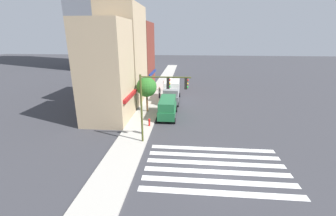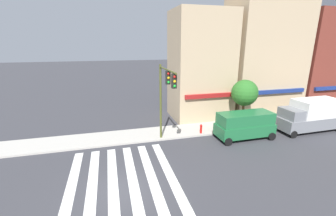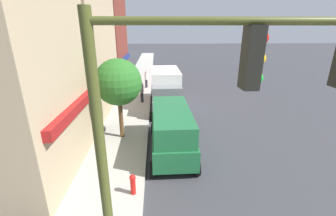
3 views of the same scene
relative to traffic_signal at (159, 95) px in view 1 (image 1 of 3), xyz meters
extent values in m
plane|color=#38383D|center=(-3.68, -4.82, -4.65)|extent=(200.00, 200.00, 0.00)
cube|color=#B2ADA3|center=(-3.68, 2.68, -4.58)|extent=(120.00, 3.00, 0.15)
cube|color=silver|center=(-6.64, -4.82, -4.65)|extent=(0.59, 10.80, 0.01)
cube|color=silver|center=(-5.45, -4.82, -4.65)|extent=(0.59, 10.80, 0.01)
cube|color=silver|center=(-4.27, -4.82, -4.65)|extent=(0.59, 10.80, 0.01)
cube|color=silver|center=(-3.08, -4.82, -4.65)|extent=(0.59, 10.80, 0.01)
cube|color=silver|center=(-1.90, -4.82, -4.65)|extent=(0.59, 10.80, 0.01)
cube|color=silver|center=(-0.71, -4.82, -4.65)|extent=(0.59, 10.80, 0.01)
cube|color=tan|center=(5.63, 6.68, 1.03)|extent=(6.16, 5.00, 11.37)
cube|color=maroon|center=(5.63, 4.03, -1.65)|extent=(5.23, 0.30, 0.40)
cube|color=tan|center=(13.48, 6.68, 2.18)|extent=(8.44, 5.00, 13.67)
cube|color=navy|center=(13.48, 4.03, -1.65)|extent=(7.18, 0.30, 0.40)
cube|color=maroon|center=(22.23, 6.68, 1.26)|extent=(8.18, 5.00, 11.83)
cube|color=navy|center=(22.23, 4.03, -1.65)|extent=(6.96, 0.30, 0.40)
cylinder|color=#474C1E|center=(0.00, 1.58, -1.42)|extent=(0.18, 0.18, 6.46)
cylinder|color=#474C1E|center=(0.00, -0.61, 1.61)|extent=(0.12, 4.37, 0.12)
cube|color=black|center=(0.00, -0.83, 1.09)|extent=(0.32, 0.24, 0.95)
sphere|color=red|center=(0.00, -0.96, 1.38)|extent=(0.18, 0.18, 0.18)
sphere|color=#EAAD14|center=(0.00, -0.96, 1.08)|extent=(0.18, 0.18, 0.18)
sphere|color=green|center=(0.00, -0.96, 0.78)|extent=(0.18, 0.18, 0.18)
cube|color=black|center=(0.00, -2.35, 1.09)|extent=(0.32, 0.24, 0.95)
sphere|color=red|center=(0.00, -2.48, 1.38)|extent=(0.18, 0.18, 0.18)
sphere|color=#EAAD14|center=(0.00, -2.48, 1.08)|extent=(0.18, 0.18, 0.18)
sphere|color=green|center=(0.00, -2.48, 0.78)|extent=(0.18, 0.18, 0.18)
cube|color=#1E6638|center=(7.10, -0.12, -3.81)|extent=(5.03, 2.07, 1.00)
cube|color=#1E6638|center=(7.10, -0.12, -2.81)|extent=(4.78, 1.91, 1.00)
cylinder|color=black|center=(5.01, 0.88, -4.31)|extent=(0.68, 0.22, 0.68)
cylinder|color=black|center=(5.01, -1.12, -4.31)|extent=(0.68, 0.22, 0.68)
cylinder|color=black|center=(9.19, 0.88, -4.31)|extent=(0.68, 0.22, 0.68)
cylinder|color=black|center=(9.19, -1.12, -4.31)|extent=(0.68, 0.22, 0.68)
cube|color=slate|center=(14.04, -0.12, -3.76)|extent=(6.23, 2.30, 1.10)
cube|color=silver|center=(14.66, -0.12, -2.41)|extent=(4.37, 2.27, 1.60)
cube|color=slate|center=(12.06, -0.12, -2.76)|extent=(1.77, 2.12, 0.90)
cylinder|color=black|center=(11.35, 0.98, -4.31)|extent=(0.68, 0.22, 0.68)
cylinder|color=black|center=(11.35, -1.22, -4.31)|extent=(0.68, 0.22, 0.68)
cylinder|color=black|center=(16.73, 0.98, -4.31)|extent=(0.68, 0.22, 0.68)
cylinder|color=black|center=(16.73, -1.22, -4.31)|extent=(0.68, 0.22, 0.68)
cylinder|color=#23232D|center=(20.32, 1.69, -4.08)|extent=(0.26, 0.26, 0.85)
cylinder|color=silver|center=(20.32, 1.69, -3.30)|extent=(0.32, 0.32, 0.70)
sphere|color=tan|center=(20.32, 1.69, -2.84)|extent=(0.22, 0.22, 0.22)
cylinder|color=#23232D|center=(15.20, 1.87, -4.08)|extent=(0.26, 0.26, 0.85)
cylinder|color=slate|center=(15.20, 1.87, -3.30)|extent=(0.32, 0.32, 0.70)
sphere|color=tan|center=(15.20, 1.87, -2.84)|extent=(0.22, 0.22, 0.22)
cylinder|color=red|center=(3.75, 1.58, -4.18)|extent=(0.20, 0.20, 0.65)
sphere|color=red|center=(3.75, 1.58, -3.78)|extent=(0.24, 0.24, 0.24)
cylinder|color=brown|center=(8.67, 2.68, -3.32)|extent=(0.24, 0.24, 2.37)
sphere|color=#286623|center=(8.67, 2.68, -1.24)|extent=(2.56, 2.56, 2.56)
camera|label=1|loc=(-18.90, -2.50, 5.04)|focal=24.00mm
camera|label=2|loc=(-4.05, -16.11, 3.45)|focal=24.00mm
camera|label=3|loc=(-3.37, 0.62, 1.51)|focal=24.00mm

